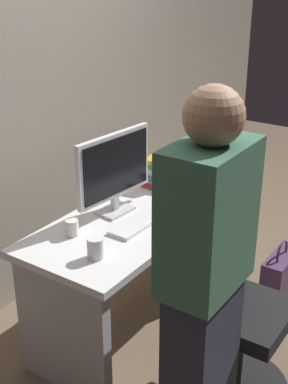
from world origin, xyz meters
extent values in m
plane|color=brown|center=(0.00, 0.00, 0.00)|extent=(9.00, 9.00, 0.00)
cube|color=#9E9384|center=(0.00, 0.83, 1.50)|extent=(6.40, 0.10, 3.00)
cube|color=white|center=(0.00, 0.00, 0.71)|extent=(1.40, 0.64, 0.04)
cube|color=#B2B2B7|center=(-0.64, 0.00, 0.34)|extent=(0.06, 0.56, 0.69)
cube|color=#B2B2B7|center=(0.64, 0.00, 0.34)|extent=(0.06, 0.56, 0.69)
cylinder|color=black|center=(-0.15, -0.73, 0.01)|extent=(0.52, 0.52, 0.03)
cylinder|color=black|center=(-0.15, -0.73, 0.23)|extent=(0.05, 0.05, 0.39)
cube|color=black|center=(-0.15, -0.73, 0.46)|extent=(0.44, 0.44, 0.08)
cube|color=black|center=(-0.15, -0.54, 0.72)|extent=(0.40, 0.06, 0.44)
cube|color=#262838|center=(-0.57, -0.72, 0.42)|extent=(0.34, 0.20, 0.85)
cube|color=#38664C|center=(-0.57, -0.72, 1.14)|extent=(0.40, 0.24, 0.58)
sphere|color=#A57A5B|center=(-0.57, -0.72, 1.53)|extent=(0.22, 0.22, 0.22)
cube|color=silver|center=(-0.04, 0.12, 0.73)|extent=(0.21, 0.16, 0.02)
cube|color=silver|center=(-0.04, 0.12, 0.78)|extent=(0.04, 0.03, 0.08)
cube|color=silver|center=(-0.04, 0.12, 1.00)|extent=(0.54, 0.08, 0.36)
cube|color=black|center=(-0.03, 0.10, 1.00)|extent=(0.50, 0.05, 0.32)
cube|color=white|center=(-0.06, -0.08, 0.74)|extent=(0.43, 0.14, 0.02)
ellipsoid|color=black|center=(0.25, -0.08, 0.74)|extent=(0.06, 0.10, 0.03)
cylinder|color=silver|center=(-0.49, -0.10, 0.78)|extent=(0.08, 0.08, 0.10)
cylinder|color=white|center=(-0.38, 0.14, 0.77)|extent=(0.07, 0.07, 0.09)
cube|color=red|center=(0.43, 0.14, 0.74)|extent=(0.20, 0.15, 0.03)
cube|color=beige|center=(0.44, 0.13, 0.77)|extent=(0.20, 0.17, 0.03)
cube|color=#3359A5|center=(0.43, 0.13, 0.79)|extent=(0.23, 0.20, 0.03)
cube|color=white|center=(0.44, 0.13, 0.83)|extent=(0.18, 0.12, 0.04)
cube|color=#338C59|center=(0.42, 0.15, 0.86)|extent=(0.16, 0.16, 0.04)
cube|color=gold|center=(0.44, 0.14, 0.89)|extent=(0.20, 0.15, 0.03)
cube|color=black|center=(0.44, -0.13, 0.73)|extent=(0.10, 0.16, 0.01)
cube|color=#4C3356|center=(0.80, -0.58, 0.13)|extent=(0.34, 0.14, 0.26)
torus|color=#4C3356|center=(0.80, -0.58, 0.29)|extent=(0.18, 0.02, 0.18)
camera|label=1|loc=(-2.16, -1.52, 2.01)|focal=49.64mm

